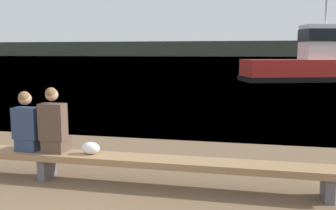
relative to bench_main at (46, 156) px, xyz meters
name	(u,v)px	position (x,y,z in m)	size (l,w,h in m)	color
water_surface	(241,57)	(0.68, 122.92, -0.36)	(240.00, 240.00, 0.00)	#426B8E
far_shoreline	(243,49)	(0.68, 151.60, 2.70)	(600.00, 12.00, 6.11)	#424738
bench_main	(46,156)	(0.00, 0.00, 0.00)	(8.83, 0.45, 0.43)	#8E6B47
person_left	(27,125)	(-0.31, 0.00, 0.48)	(0.39, 0.37, 0.94)	navy
person_right	(54,125)	(0.15, 0.00, 0.50)	(0.39, 0.37, 1.01)	#4C382D
shopping_bag	(91,148)	(0.73, 0.01, 0.16)	(0.29, 0.18, 0.19)	white
tugboat_red	(323,63)	(7.95, 21.80, 0.82)	(11.03, 5.93, 6.79)	red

